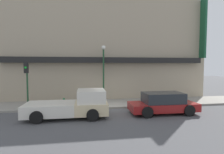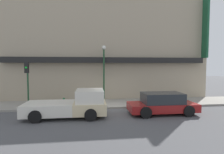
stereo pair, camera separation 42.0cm
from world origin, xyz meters
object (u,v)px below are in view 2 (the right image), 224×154
at_px(pickup_truck, 72,105).
at_px(traffic_light, 27,76).
at_px(street_lamp, 104,66).
at_px(fire_hydrant, 64,102).
at_px(parked_car, 162,103).

bearing_deg(pickup_truck, traffic_light, 148.54).
xyz_separation_m(street_lamp, traffic_light, (-5.78, -1.96, -0.77)).
height_order(fire_hydrant, traffic_light, traffic_light).
relative_size(parked_car, street_lamp, 0.93).
xyz_separation_m(pickup_truck, traffic_light, (-3.41, 2.20, 1.73)).
bearing_deg(street_lamp, traffic_light, -161.30).
distance_m(parked_car, fire_hydrant, 7.30).
relative_size(pickup_truck, street_lamp, 1.03).
bearing_deg(pickup_truck, street_lamp, 61.61).
distance_m(fire_hydrant, street_lamp, 4.61).
xyz_separation_m(pickup_truck, street_lamp, (2.37, 4.15, 2.50)).
xyz_separation_m(pickup_truck, parked_car, (6.03, -0.00, -0.06)).
bearing_deg(fire_hydrant, street_lamp, 28.42).
height_order(fire_hydrant, street_lamp, street_lamp).
xyz_separation_m(parked_car, fire_hydrant, (-6.88, 2.41, -0.23)).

